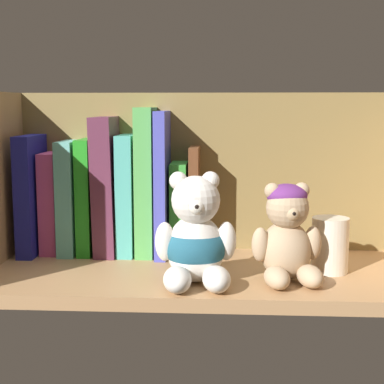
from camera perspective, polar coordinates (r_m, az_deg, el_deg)
The scene contains 15 objects.
shelf_board at distance 92.08cm, azimuth 1.85°, elevation -8.14°, with size 67.29×27.78×2.00cm, color tan.
shelf_back_panel at distance 103.51cm, azimuth 2.11°, elevation 1.44°, with size 69.69×1.20×29.33cm, color olive.
book_0 at distance 105.55cm, azimuth -14.90°, elevation -0.11°, with size 2.72×14.62×20.21cm, color navy.
book_1 at distance 104.82cm, azimuth -13.21°, elevation -0.94°, with size 2.83×9.66×17.21cm, color #CC4C89.
book_2 at distance 103.79cm, azimuth -11.52°, elevation -0.41°, with size 2.80×11.90×19.25cm, color #5FB1A7.
book_3 at distance 103.04cm, azimuth -9.92°, elevation -0.33°, with size 2.35×11.15×19.58cm, color #239621.
book_4 at distance 102.06cm, azimuth -8.12°, elevation 0.68°, with size 3.51×12.34×23.30cm, color #5E2B43.
book_5 at distance 101.63cm, azimuth -6.15°, elevation -0.17°, with size 2.73×11.31×20.30cm, color #4BB1A5.
book_6 at distance 100.83cm, azimuth -4.35°, elevation 1.09°, with size 2.93×11.70×24.85cm, color #53AD51.
book_7 at distance 100.53cm, azimuth -2.76°, elevation 0.91°, with size 1.87×13.95×24.25cm, color #494EC1.
book_8 at distance 100.93cm, azimuth -1.20°, elevation -1.53°, with size 2.74×9.09×15.62cm, color green.
book_9 at distance 100.53cm, azimuth 0.27°, elevation -0.79°, with size 1.61×9.30×18.32cm, color brown.
teddy_bear_larger at distance 83.74cm, azimuth 0.36°, elevation -4.67°, with size 11.77×12.40×16.00cm.
teddy_bear_smaller at distance 85.84cm, azimuth 9.21°, elevation -4.12°, with size 10.58×11.02×14.26cm.
pillar_candle at distance 91.99cm, azimuth 13.21°, elevation -5.03°, with size 5.58×5.58×8.42cm, color silver.
Camera 1 is at (2.28, -88.23, 27.25)cm, focal length 55.12 mm.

